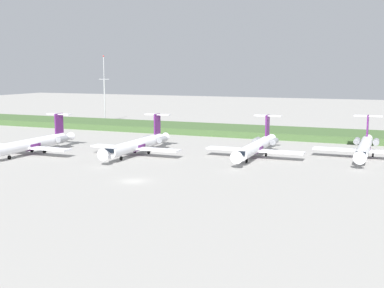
{
  "coord_description": "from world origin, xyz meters",
  "views": [
    {
      "loc": [
        43.45,
        -77.78,
        20.21
      ],
      "look_at": [
        0.0,
        27.94,
        3.0
      ],
      "focal_mm": 46.22,
      "sensor_mm": 36.0,
      "label": 1
    }
  ],
  "objects_px": {
    "regional_jet_fourth": "(256,146)",
    "antenna_mast": "(104,95)",
    "regional_jet_fifth": "(364,147)",
    "regional_jet_second": "(33,143)",
    "regional_jet_third": "(138,144)"
  },
  "relations": [
    {
      "from": "antenna_mast",
      "to": "regional_jet_second",
      "type": "bearing_deg",
      "value": -71.98
    },
    {
      "from": "regional_jet_second",
      "to": "antenna_mast",
      "type": "height_order",
      "value": "antenna_mast"
    },
    {
      "from": "regional_jet_second",
      "to": "regional_jet_fourth",
      "type": "relative_size",
      "value": 1.0
    },
    {
      "from": "regional_jet_fourth",
      "to": "antenna_mast",
      "type": "distance_m",
      "value": 89.19
    },
    {
      "from": "regional_jet_fifth",
      "to": "antenna_mast",
      "type": "distance_m",
      "value": 105.35
    },
    {
      "from": "regional_jet_third",
      "to": "antenna_mast",
      "type": "distance_m",
      "value": 74.57
    },
    {
      "from": "regional_jet_third",
      "to": "antenna_mast",
      "type": "xyz_separation_m",
      "value": [
        -45.94,
        58.2,
        8.02
      ]
    },
    {
      "from": "regional_jet_fifth",
      "to": "antenna_mast",
      "type": "xyz_separation_m",
      "value": [
        -96.42,
        41.68,
        8.02
      ]
    },
    {
      "from": "regional_jet_third",
      "to": "regional_jet_fifth",
      "type": "height_order",
      "value": "same"
    },
    {
      "from": "regional_jet_fourth",
      "to": "regional_jet_fifth",
      "type": "bearing_deg",
      "value": 20.77
    },
    {
      "from": "regional_jet_second",
      "to": "antenna_mast",
      "type": "xyz_separation_m",
      "value": [
        -21.75,
        66.85,
        8.02
      ]
    },
    {
      "from": "regional_jet_second",
      "to": "antenna_mast",
      "type": "relative_size",
      "value": 1.21
    },
    {
      "from": "regional_jet_second",
      "to": "regional_jet_third",
      "type": "xyz_separation_m",
      "value": [
        24.19,
        8.65,
        0.0
      ]
    },
    {
      "from": "regional_jet_second",
      "to": "regional_jet_fifth",
      "type": "bearing_deg",
      "value": 18.62
    },
    {
      "from": "regional_jet_fourth",
      "to": "regional_jet_second",
      "type": "bearing_deg",
      "value": -162.37
    }
  ]
}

